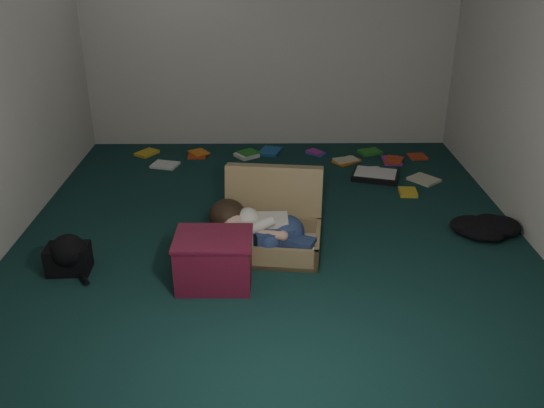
{
  "coord_description": "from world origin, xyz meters",
  "views": [
    {
      "loc": [
        -0.05,
        -4.04,
        2.16
      ],
      "look_at": [
        0.0,
        -0.15,
        0.35
      ],
      "focal_mm": 38.0,
      "sensor_mm": 36.0,
      "label": 1
    }
  ],
  "objects": [
    {
      "name": "floor",
      "position": [
        0.0,
        0.0,
        0.0
      ],
      "size": [
        4.5,
        4.5,
        0.0
      ],
      "primitive_type": "plane",
      "color": "#11302E",
      "rests_on": "ground"
    },
    {
      "name": "backpack",
      "position": [
        -1.44,
        -0.51,
        0.11
      ],
      "size": [
        0.38,
        0.31,
        0.22
      ],
      "primitive_type": null,
      "rotation": [
        0.0,
        0.0,
        0.04
      ],
      "color": "black",
      "rests_on": "floor"
    },
    {
      "name": "clothing_pile",
      "position": [
        1.7,
        0.06,
        0.07
      ],
      "size": [
        0.47,
        0.4,
        0.13
      ],
      "primitive_type": null,
      "rotation": [
        0.0,
        0.0,
        0.14
      ],
      "color": "black",
      "rests_on": "floor"
    },
    {
      "name": "maroon_bin",
      "position": [
        -0.4,
        -0.67,
        0.18
      ],
      "size": [
        0.52,
        0.42,
        0.36
      ],
      "rotation": [
        0.0,
        0.0,
        -0.02
      ],
      "color": "maroon",
      "rests_on": "floor"
    },
    {
      "name": "suitcase",
      "position": [
        -0.01,
        -0.1,
        0.17
      ],
      "size": [
        0.85,
        0.83,
        0.56
      ],
      "rotation": [
        0.0,
        0.0,
        -0.12
      ],
      "color": "#957D52",
      "rests_on": "floor"
    },
    {
      "name": "wall_front",
      "position": [
        0.0,
        -2.25,
        1.3
      ],
      "size": [
        4.5,
        0.0,
        4.5
      ],
      "primitive_type": "plane",
      "rotation": [
        -1.57,
        0.0,
        0.0
      ],
      "color": "silver",
      "rests_on": "ground"
    },
    {
      "name": "book_scatter",
      "position": [
        0.43,
        1.62,
        0.01
      ],
      "size": [
        3.18,
        1.41,
        0.02
      ],
      "color": "gold",
      "rests_on": "floor"
    },
    {
      "name": "person",
      "position": [
        -0.08,
        -0.28,
        0.21
      ],
      "size": [
        0.81,
        0.47,
        0.35
      ],
      "rotation": [
        0.0,
        0.0,
        -0.12
      ],
      "color": "beige",
      "rests_on": "suitcase"
    },
    {
      "name": "wall_back",
      "position": [
        0.0,
        2.25,
        1.3
      ],
      "size": [
        4.5,
        0.0,
        4.5
      ],
      "primitive_type": "plane",
      "rotation": [
        1.57,
        0.0,
        0.0
      ],
      "color": "silver",
      "rests_on": "ground"
    },
    {
      "name": "paper_tray",
      "position": [
        1.03,
        1.2,
        0.03
      ],
      "size": [
        0.51,
        0.44,
        0.06
      ],
      "rotation": [
        0.0,
        0.0,
        -0.29
      ],
      "color": "black",
      "rests_on": "floor"
    }
  ]
}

